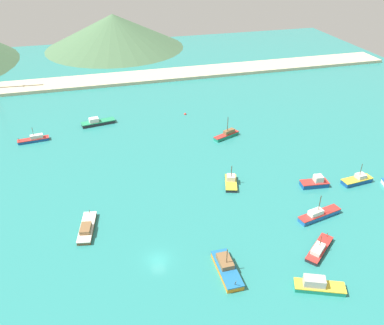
# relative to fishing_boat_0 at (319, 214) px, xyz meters

# --- Properties ---
(ground) EXTENTS (260.00, 280.00, 0.50)m
(ground) POSITION_rel_fishing_boat_0_xyz_m (-36.13, 26.53, -1.07)
(ground) COLOR teal
(fishing_boat_0) EXTENTS (10.56, 4.32, 5.93)m
(fishing_boat_0) POSITION_rel_fishing_boat_0_xyz_m (0.00, 0.00, 0.00)
(fishing_boat_0) COLOR #1E5BA8
(fishing_boat_0) RESTS_ON ground
(fishing_boat_1) EXTENTS (9.04, 5.70, 2.59)m
(fishing_boat_1) POSITION_rel_fishing_boat_0_xyz_m (-10.54, -17.58, 0.12)
(fishing_boat_1) COLOR #198466
(fishing_boat_1) RESTS_ON ground
(fishing_boat_2) EXTENTS (8.03, 3.35, 5.34)m
(fishing_boat_2) POSITION_rel_fishing_boat_0_xyz_m (16.30, 9.66, -0.01)
(fishing_boat_2) COLOR #14478C
(fishing_boat_2) RESTS_ON ground
(fishing_boat_3) EXTENTS (3.21, 9.59, 5.26)m
(fishing_boat_3) POSITION_rel_fishing_boat_0_xyz_m (-24.50, -9.59, 0.01)
(fishing_boat_3) COLOR orange
(fishing_boat_3) RESTS_ON ground
(fishing_boat_4) EXTENTS (8.66, 5.16, 6.56)m
(fishing_boat_4) POSITION_rel_fishing_boat_0_xyz_m (-6.61, 41.06, 0.02)
(fishing_boat_4) COLOR #198466
(fishing_boat_4) RESTS_ON ground
(fishing_boat_6) EXTENTS (6.90, 3.43, 2.88)m
(fishing_boat_6) POSITION_rel_fishing_boat_0_xyz_m (5.47, 11.06, 0.15)
(fishing_boat_6) COLOR #14478C
(fishing_boat_6) RESTS_ON ground
(fishing_boat_8) EXTENTS (8.44, 7.49, 4.20)m
(fishing_boat_8) POSITION_rel_fishing_boat_0_xyz_m (-5.40, -9.38, -0.17)
(fishing_boat_8) COLOR #232328
(fishing_boat_8) RESTS_ON ground
(fishing_boat_11) EXTENTS (8.89, 2.98, 4.55)m
(fishing_boat_11) POSITION_rel_fishing_boat_0_xyz_m (-62.20, 53.20, -0.07)
(fishing_boat_11) COLOR #14478C
(fishing_boat_11) RESTS_ON ground
(fishing_boat_12) EXTENTS (4.52, 10.14, 1.84)m
(fishing_boat_12) POSITION_rel_fishing_boat_0_xyz_m (-48.79, 8.67, -0.16)
(fishing_boat_12) COLOR brown
(fishing_boat_12) RESTS_ON ground
(fishing_boat_13) EXTENTS (4.72, 7.43, 5.16)m
(fishing_boat_13) POSITION_rel_fishing_boat_0_xyz_m (-14.06, 16.97, -0.07)
(fishing_boat_13) COLOR #232328
(fishing_boat_13) RESTS_ON ground
(fishing_boat_15) EXTENTS (10.87, 4.51, 2.42)m
(fishing_boat_15) POSITION_rel_fishing_boat_0_xyz_m (-43.55, 60.06, -0.02)
(fishing_boat_15) COLOR #232328
(fishing_boat_15) RESTS_ON ground
(buoy_1) EXTENTS (0.82, 0.82, 0.82)m
(buoy_1) POSITION_rel_fishing_boat_0_xyz_m (-14.68, 60.29, -0.67)
(buoy_1) COLOR red
(buoy_1) RESTS_ON ground
(beach_strip) EXTENTS (247.00, 14.20, 1.20)m
(beach_strip) POSITION_rel_fishing_boat_0_xyz_m (-36.13, 100.31, -0.22)
(beach_strip) COLOR #C6B793
(beach_strip) RESTS_ON ground
(hill_central) EXTENTS (70.53, 70.53, 16.68)m
(hill_central) POSITION_rel_fishing_boat_0_xyz_m (-29.04, 151.44, 7.52)
(hill_central) COLOR #476B47
(hill_central) RESTS_ON ground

